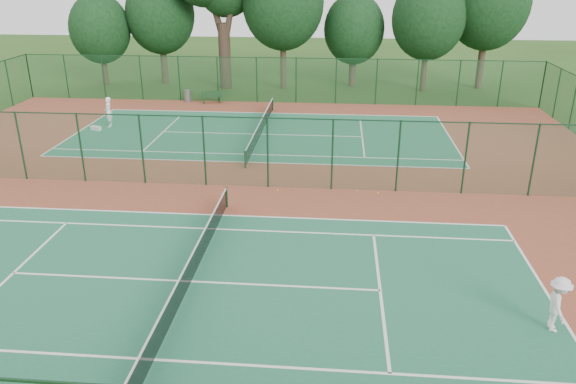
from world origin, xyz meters
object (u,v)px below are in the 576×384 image
(player_near, at_px, (558,304))
(bench, at_px, (212,97))
(trash_bin, at_px, (188,96))
(kit_bag, at_px, (96,128))
(player_far, at_px, (109,112))

(player_near, distance_m, bench, 32.36)
(trash_bin, bearing_deg, kit_bag, -114.37)
(trash_bin, distance_m, bench, 2.06)
(kit_bag, bearing_deg, player_near, -19.08)
(kit_bag, bearing_deg, player_far, 81.04)
(player_near, distance_m, trash_bin, 33.76)
(bench, bearing_deg, player_near, -77.94)
(trash_bin, distance_m, kit_bag, 9.46)
(player_far, xyz_separation_m, bench, (5.35, 7.27, -0.48))
(player_near, relative_size, kit_bag, 2.42)
(player_far, relative_size, kit_bag, 2.73)
(player_far, distance_m, trash_bin, 8.36)
(player_far, xyz_separation_m, kit_bag, (-0.58, -0.96, -0.86))
(bench, height_order, kit_bag, bench)
(kit_bag, bearing_deg, trash_bin, 88.00)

